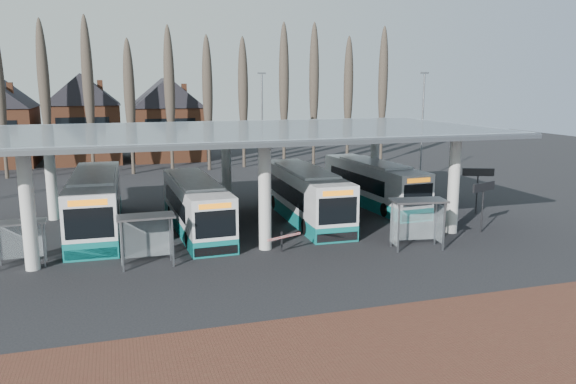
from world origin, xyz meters
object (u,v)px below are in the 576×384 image
object	(u,v)px
bus_0	(96,203)
shelter_2	(417,212)
bus_2	(305,195)
bus_1	(196,206)
shelter_0	(20,233)
shelter_1	(146,229)
bus_3	(373,184)

from	to	relation	value
bus_0	shelter_2	bearing A→B (deg)	-27.50
bus_2	shelter_2	size ratio (longest dim) A/B	3.89
bus_1	bus_2	distance (m)	7.62
shelter_0	shelter_2	distance (m)	20.99
bus_0	shelter_1	distance (m)	8.62
bus_1	shelter_1	xyz separation A→B (m)	(-3.38, -6.23, 0.38)
bus_3	shelter_1	size ratio (longest dim) A/B	4.25
shelter_1	shelter_2	size ratio (longest dim) A/B	0.89
shelter_1	bus_0	bearing A→B (deg)	106.72
bus_0	shelter_1	xyz separation A→B (m)	(2.61, -8.21, 0.20)
bus_1	bus_3	size ratio (longest dim) A/B	0.98
bus_3	bus_2	bearing A→B (deg)	-159.97
bus_2	bus_3	bearing A→B (deg)	25.16
bus_3	shelter_1	world-z (taller)	bus_3
shelter_1	bus_1	bearing A→B (deg)	60.62
bus_1	bus_0	bearing A→B (deg)	159.66
shelter_0	shelter_2	world-z (taller)	shelter_2
bus_1	bus_2	world-z (taller)	bus_2
shelter_0	shelter_1	world-z (taller)	shelter_1
bus_3	shelter_0	xyz separation A→B (m)	(-23.49, -8.16, 0.12)
shelter_1	shelter_2	xyz separation A→B (m)	(14.67, -1.31, 0.13)
bus_3	shelter_0	world-z (taller)	bus_3
shelter_2	bus_2	bearing A→B (deg)	122.89
bus_1	shelter_1	world-z (taller)	bus_1
shelter_2	bus_1	bearing A→B (deg)	155.44
bus_3	shelter_1	distance (m)	20.08
shelter_2	shelter_0	bearing A→B (deg)	-179.46
bus_0	bus_2	size ratio (longest dim) A/B	1.05
bus_0	shelter_1	bearing A→B (deg)	-71.01
bus_3	shelter_2	distance (m)	11.65
shelter_1	bus_2	bearing A→B (deg)	32.31
bus_0	bus_1	world-z (taller)	bus_0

